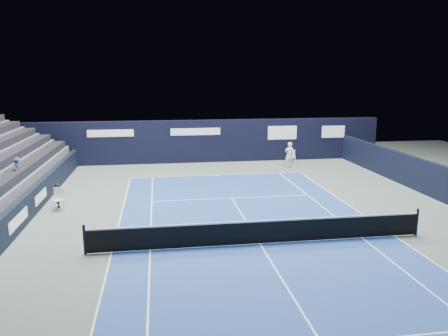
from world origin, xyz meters
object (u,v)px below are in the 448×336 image
at_px(folding_chair_back_b, 292,155).
at_px(tennis_net, 260,231).
at_px(tennis_player, 289,155).
at_px(line_judge_chair, 58,197).
at_px(folding_chair_back_a, 290,155).

height_order(folding_chair_back_b, tennis_net, tennis_net).
distance_m(folding_chair_back_b, tennis_player, 1.79).
height_order(line_judge_chair, tennis_player, tennis_player).
relative_size(folding_chair_back_b, line_judge_chair, 0.87).
height_order(folding_chair_back_a, line_judge_chair, line_judge_chair).
xyz_separation_m(folding_chair_back_b, tennis_net, (-6.04, -15.26, -0.02)).
bearing_deg(folding_chair_back_a, tennis_player, -118.20).
bearing_deg(tennis_player, folding_chair_back_a, 70.41).
bearing_deg(line_judge_chair, folding_chair_back_b, 44.46).
relative_size(line_judge_chair, tennis_player, 0.61).
height_order(folding_chair_back_a, tennis_player, tennis_player).
bearing_deg(folding_chair_back_b, tennis_net, -104.10).
xyz_separation_m(folding_chair_back_a, tennis_player, (-0.72, -2.03, 0.40)).
relative_size(tennis_net, tennis_player, 7.34).
height_order(line_judge_chair, tennis_net, tennis_net).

